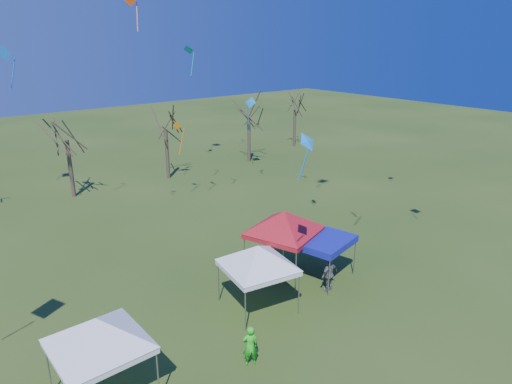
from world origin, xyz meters
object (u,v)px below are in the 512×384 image
Objects in this scene: tent_white_west at (96,324)px; person_grey at (329,274)px; tree_3 at (164,111)px; person_green at (250,346)px; tree_2 at (64,119)px; tree_5 at (295,97)px; tent_blue at (320,240)px; tent_white_mid at (258,250)px; tent_red at (284,215)px; tree_4 at (249,102)px.

tent_white_west reaches higher than person_grey.
tree_3 reaches higher than person_green.
tree_2 reaches higher than tent_white_west.
tree_5 is at bearing -132.78° from person_grey.
person_green is at bearing 13.08° from person_grey.
tree_3 reaches higher than tent_blue.
tent_red is at bearing 28.92° from tent_white_mid.
tree_4 is at bearing -121.52° from person_grey.
tree_2 is at bearing 178.78° from tree_4.
tree_4 is at bearing -105.40° from person_green.
tent_blue reaches higher than person_green.
person_grey is at bearing -77.25° from tree_2.
tree_5 is 4.32× the size of person_green.
tree_2 is at bearing -70.33° from person_green.
tent_blue is (-20.26, -23.19, -3.60)m from tree_5.
tent_blue reaches higher than person_grey.
person_grey is (11.58, -0.16, -2.10)m from tent_white_west.
tree_2 is 1.10× the size of tree_5.
tree_5 is 38.31m from person_green.
tree_4 is at bearing -166.15° from tree_5.
tree_2 is 17.73m from tree_4.
tree_2 is 1.91× the size of tent_white_west.
tree_5 reaches higher than tent_white_mid.
tree_4 reaches higher than tent_white_west.
person_green is at bearing -93.08° from tree_2.
tree_2 reaches higher than tent_red.
person_grey is (0.41, -2.96, -2.37)m from tent_red.
tree_3 reaches higher than tent_red.
tree_2 is 8.41m from tree_3.
tree_5 is 40.70m from tent_white_west.
tree_2 is at bearing -176.30° from tree_5.
tent_white_mid is at bearing -136.50° from tree_5.
tent_white_west is 12.33m from tent_blue.
tree_5 reaches higher than tent_red.
tent_blue is 7.91m from person_green.
tree_3 reaches higher than person_grey.
tent_white_west is (-32.50, -24.36, -2.69)m from tree_5.
person_green is at bearing -136.18° from tree_5.
tree_4 is 31.27m from person_green.
person_grey is at bearing -17.01° from tent_white_mid.
tent_white_west is 7.92m from tent_white_mid.
tent_white_west reaches higher than tent_blue.
tree_3 is at bearing 179.74° from tree_4.
tree_2 reaches higher than tent_blue.
tent_red is 3.82m from person_grey.
tree_5 is at bearing 13.85° from tree_4.
tent_blue is 2.04× the size of person_green.
tree_3 is 4.21× the size of person_grey.
tree_4 reaches higher than tent_blue.
tent_blue is at bearing -118.73° from person_grey.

